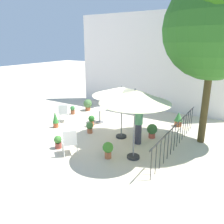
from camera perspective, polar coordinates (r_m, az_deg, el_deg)
ground_plane at (r=10.10m, az=-1.22°, el=-5.11°), size 60.00×60.00×0.00m
villa_facade at (r=13.46m, az=9.64°, el=12.28°), size 9.32×0.30×5.46m
terrace_railing at (r=8.68m, az=15.94°, el=-4.79°), size 0.03×5.17×1.01m
shade_tree at (r=9.13m, az=24.94°, el=18.69°), size 3.79×3.61×6.10m
patio_umbrella_0 at (r=7.25m, az=5.82°, el=3.79°), size 2.33×2.33×2.45m
patio_umbrella_1 at (r=9.00m, az=2.48°, el=5.16°), size 2.35×2.35×2.20m
cafe_table_0 at (r=11.17m, az=-3.10°, el=-0.22°), size 0.69×0.69×0.71m
patio_chair_0 at (r=8.11m, az=-10.65°, el=-7.17°), size 0.70×0.69×0.95m
patio_chair_1 at (r=11.44m, az=-12.16°, el=0.02°), size 0.65×0.66×0.92m
potted_plant_0 at (r=7.83m, az=-1.03°, el=-9.26°), size 0.37×0.37×0.59m
potted_plant_1 at (r=9.97m, az=-5.63°, el=-3.74°), size 0.32×0.32×0.51m
potted_plant_2 at (r=11.15m, az=16.38°, el=-1.67°), size 0.39×0.39×0.69m
potted_plant_3 at (r=10.72m, az=-5.18°, el=-2.04°), size 0.30×0.30×0.54m
potted_plant_4 at (r=13.23m, az=-6.13°, el=1.96°), size 0.50×0.50×0.66m
potted_plant_5 at (r=8.79m, az=-13.42°, el=-7.24°), size 0.30×0.30×0.50m
potted_plant_6 at (r=10.84m, az=-14.07°, el=-1.76°), size 0.27×0.27×0.77m
potted_plant_7 at (r=9.56m, az=10.07°, el=-4.51°), size 0.43×0.43×0.60m
potted_plant_8 at (r=12.70m, az=-9.89°, el=0.58°), size 0.26×0.26×0.47m
standing_person at (r=8.77m, az=6.70°, el=-2.66°), size 0.39×0.39×1.69m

